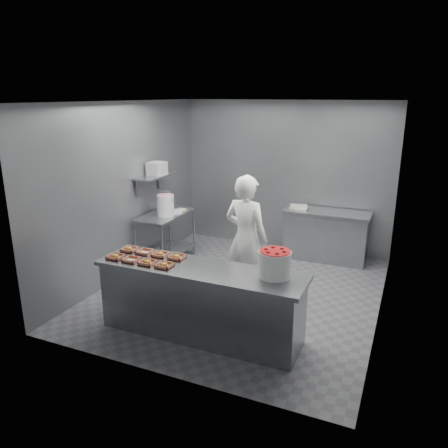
# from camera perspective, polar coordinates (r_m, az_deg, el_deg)

# --- Properties ---
(floor) EXTENTS (4.50, 4.50, 0.00)m
(floor) POSITION_cam_1_polar(r_m,az_deg,el_deg) (6.76, 2.15, -8.79)
(floor) COLOR #4C4C51
(floor) RESTS_ON ground
(ceiling) EXTENTS (4.50, 4.50, 0.00)m
(ceiling) POSITION_cam_1_polar(r_m,az_deg,el_deg) (6.10, 2.45, 15.70)
(ceiling) COLOR white
(ceiling) RESTS_ON wall_back
(wall_back) EXTENTS (4.00, 0.04, 2.80)m
(wall_back) POSITION_cam_1_polar(r_m,az_deg,el_deg) (8.37, 7.96, 6.17)
(wall_back) COLOR slate
(wall_back) RESTS_ON ground
(wall_left) EXTENTS (0.04, 4.50, 2.80)m
(wall_left) POSITION_cam_1_polar(r_m,az_deg,el_deg) (7.24, -12.66, 4.27)
(wall_left) COLOR slate
(wall_left) RESTS_ON ground
(wall_right) EXTENTS (0.04, 4.50, 2.80)m
(wall_right) POSITION_cam_1_polar(r_m,az_deg,el_deg) (5.88, 20.73, 0.78)
(wall_right) COLOR slate
(wall_right) RESTS_ON ground
(service_counter) EXTENTS (2.60, 0.70, 0.90)m
(service_counter) POSITION_cam_1_polar(r_m,az_deg,el_deg) (5.45, -3.11, -10.06)
(service_counter) COLOR slate
(service_counter) RESTS_ON ground
(prep_table) EXTENTS (0.60, 1.20, 0.90)m
(prep_table) POSITION_cam_1_polar(r_m,az_deg,el_deg) (7.73, -7.58, -0.87)
(prep_table) COLOR slate
(prep_table) RESTS_ON ground
(back_counter) EXTENTS (1.50, 0.60, 0.90)m
(back_counter) POSITION_cam_1_polar(r_m,az_deg,el_deg) (8.08, 13.15, -1.44)
(back_counter) COLOR slate
(back_counter) RESTS_ON ground
(wall_shelf) EXTENTS (0.35, 0.90, 0.03)m
(wall_shelf) POSITION_cam_1_polar(r_m,az_deg,el_deg) (7.59, -8.96, 6.20)
(wall_shelf) COLOR slate
(wall_shelf) RESTS_ON wall_left
(tray_0) EXTENTS (0.19, 0.18, 0.06)m
(tray_0) POSITION_cam_1_polar(r_m,az_deg,el_deg) (5.71, -14.01, -4.14)
(tray_0) COLOR tan
(tray_0) RESTS_ON service_counter
(tray_1) EXTENTS (0.19, 0.18, 0.04)m
(tray_1) POSITION_cam_1_polar(r_m,az_deg,el_deg) (5.57, -12.01, -4.56)
(tray_1) COLOR tan
(tray_1) RESTS_ON service_counter
(tray_2) EXTENTS (0.19, 0.18, 0.06)m
(tray_2) POSITION_cam_1_polar(r_m,az_deg,el_deg) (5.44, -9.96, -4.92)
(tray_2) COLOR tan
(tray_2) RESTS_ON service_counter
(tray_3) EXTENTS (0.19, 0.18, 0.06)m
(tray_3) POSITION_cam_1_polar(r_m,az_deg,el_deg) (5.32, -7.79, -5.33)
(tray_3) COLOR tan
(tray_3) RESTS_ON service_counter
(tray_4) EXTENTS (0.19, 0.18, 0.06)m
(tray_4) POSITION_cam_1_polar(r_m,az_deg,el_deg) (5.93, -12.26, -3.22)
(tray_4) COLOR tan
(tray_4) RESTS_ON service_counter
(tray_5) EXTENTS (0.19, 0.18, 0.04)m
(tray_5) POSITION_cam_1_polar(r_m,az_deg,el_deg) (5.80, -10.30, -3.60)
(tray_5) COLOR tan
(tray_5) RESTS_ON service_counter
(tray_6) EXTENTS (0.19, 0.18, 0.06)m
(tray_6) POSITION_cam_1_polar(r_m,az_deg,el_deg) (5.67, -8.31, -3.93)
(tray_6) COLOR tan
(tray_6) RESTS_ON service_counter
(tray_7) EXTENTS (0.19, 0.18, 0.06)m
(tray_7) POSITION_cam_1_polar(r_m,az_deg,el_deg) (5.56, -6.20, -4.29)
(tray_7) COLOR tan
(tray_7) RESTS_ON service_counter
(worker) EXTENTS (0.74, 0.55, 1.84)m
(worker) POSITION_cam_1_polar(r_m,az_deg,el_deg) (6.23, 2.90, -1.89)
(worker) COLOR white
(worker) RESTS_ON ground
(strawberry_tub) EXTENTS (0.38, 0.38, 0.31)m
(strawberry_tub) POSITION_cam_1_polar(r_m,az_deg,el_deg) (4.99, 6.63, -5.06)
(strawberry_tub) COLOR silver
(strawberry_tub) RESTS_ON service_counter
(glaze_bucket) EXTENTS (0.30, 0.29, 0.44)m
(glaze_bucket) POSITION_cam_1_polar(r_m,az_deg,el_deg) (7.48, -7.64, 2.50)
(glaze_bucket) COLOR silver
(glaze_bucket) RESTS_ON prep_table
(bucket_lid) EXTENTS (0.39, 0.39, 0.02)m
(bucket_lid) POSITION_cam_1_polar(r_m,az_deg,el_deg) (7.72, -6.55, 1.62)
(bucket_lid) COLOR silver
(bucket_lid) RESTS_ON prep_table
(rag) EXTENTS (0.15, 0.13, 0.02)m
(rag) POSITION_cam_1_polar(r_m,az_deg,el_deg) (7.85, -5.54, 1.89)
(rag) COLOR #CCB28C
(rag) RESTS_ON prep_table
(appliance) EXTENTS (0.29, 0.32, 0.22)m
(appliance) POSITION_cam_1_polar(r_m,az_deg,el_deg) (7.62, -8.77, 7.19)
(appliance) COLOR gray
(appliance) RESTS_ON wall_shelf
(paper_stack) EXTENTS (0.33, 0.26, 0.06)m
(paper_stack) POSITION_cam_1_polar(r_m,az_deg,el_deg) (8.05, 9.73, 2.23)
(paper_stack) COLOR silver
(paper_stack) RESTS_ON back_counter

